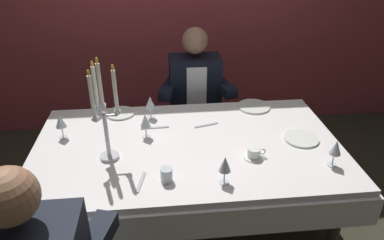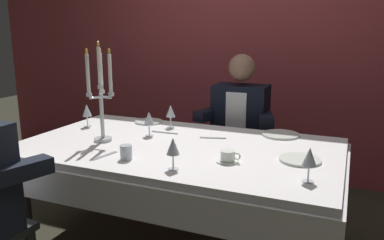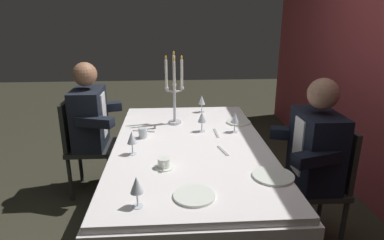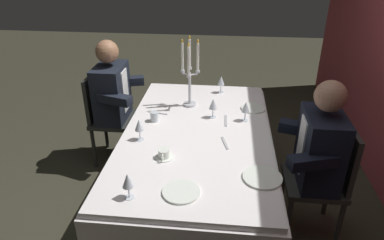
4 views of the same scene
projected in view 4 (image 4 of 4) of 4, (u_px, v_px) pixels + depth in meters
The scene contains 18 objects.
ground_plane at pixel (196, 207), 2.99m from camera, with size 12.00×12.00×0.00m, color #323123.
dining_table at pixel (197, 145), 2.70m from camera, with size 1.94×1.14×0.74m.
candelabra at pixel (190, 75), 2.94m from camera, with size 0.15×0.17×0.61m.
dinner_plate_0 at pixel (253, 108), 3.00m from camera, with size 0.21×0.21×0.01m, color white.
dinner_plate_1 at pixel (262, 177), 2.13m from camera, with size 0.24×0.24×0.01m, color white.
dinner_plate_2 at pixel (181, 192), 2.01m from camera, with size 0.22×0.22×0.01m, color white.
wine_glass_0 at pixel (221, 81), 3.28m from camera, with size 0.07×0.07×0.16m.
wine_glass_1 at pixel (128, 181), 1.92m from camera, with size 0.07×0.07×0.16m.
wine_glass_2 at pixel (213, 104), 2.81m from camera, with size 0.07×0.07×0.16m.
wine_glass_3 at pixel (246, 107), 2.76m from camera, with size 0.07×0.07×0.16m.
wine_glass_4 at pixel (139, 126), 2.49m from camera, with size 0.07×0.07×0.16m.
water_tumbler_0 at pixel (154, 116), 2.79m from camera, with size 0.07×0.07×0.08m, color silver.
coffee_cup_0 at pixel (164, 154), 2.32m from camera, with size 0.13×0.12×0.06m.
knife_0 at pixel (226, 121), 2.81m from camera, with size 0.19×0.02×0.01m, color #B7B7BC.
fork_1 at pixel (225, 143), 2.50m from camera, with size 0.17×0.02×0.01m, color #B7B7BC.
fork_2 at pixel (158, 113), 2.93m from camera, with size 0.17×0.02×0.01m, color #B7B7BC.
seated_diner_0 at pixel (111, 92), 3.34m from camera, with size 0.63×0.48×1.24m.
seated_diner_1 at pixel (321, 149), 2.44m from camera, with size 0.63×0.48×1.24m.
Camera 4 is at (2.30, 0.20, 2.04)m, focal length 32.74 mm.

